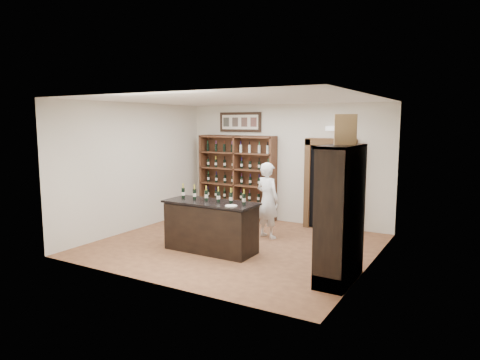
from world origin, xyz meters
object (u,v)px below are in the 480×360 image
object	(u,v)px
wine_crate	(345,130)
counter_bottle_0	(183,193)
shopkeeper	(268,200)
wine_shelf	(238,177)
tasting_counter	(211,227)
side_cabinet	(342,236)

from	to	relation	value
wine_crate	counter_bottle_0	bearing A→B (deg)	152.63
shopkeeper	wine_crate	distance (m)	3.21
shopkeeper	wine_crate	xyz separation A→B (m)	(2.19, -1.73, 1.60)
wine_shelf	shopkeeper	xyz separation A→B (m)	(1.63, -1.47, -0.26)
tasting_counter	side_cabinet	xyz separation A→B (m)	(2.72, -0.30, 0.26)
tasting_counter	shopkeeper	bearing A→B (deg)	70.06
side_cabinet	wine_crate	bearing A→B (deg)	103.74
tasting_counter	side_cabinet	distance (m)	2.75
wine_shelf	side_cabinet	world-z (taller)	same
wine_shelf	wine_crate	bearing A→B (deg)	-40.00
counter_bottle_0	side_cabinet	bearing A→B (deg)	-5.96
wine_shelf	tasting_counter	world-z (taller)	wine_shelf
shopkeeper	wine_crate	bearing A→B (deg)	159.45
wine_shelf	counter_bottle_0	world-z (taller)	wine_shelf
tasting_counter	side_cabinet	size ratio (longest dim) A/B	0.85
wine_shelf	tasting_counter	bearing A→B (deg)	-69.44
tasting_counter	counter_bottle_0	bearing A→B (deg)	175.25
wine_shelf	side_cabinet	bearing A→B (deg)	-40.21
counter_bottle_0	tasting_counter	bearing A→B (deg)	-4.75
wine_shelf	shopkeeper	distance (m)	2.21
counter_bottle_0	wine_crate	xyz separation A→B (m)	(3.44, -0.33, 1.33)
counter_bottle_0	side_cabinet	world-z (taller)	side_cabinet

